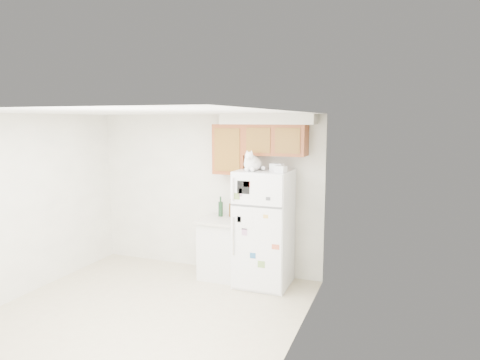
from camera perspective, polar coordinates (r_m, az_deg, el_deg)
The scene contains 9 objects.
ground_plane at distance 5.65m, azimuth -13.38°, elevation -17.58°, with size 3.80×4.00×0.01m, color beige.
room_shell at distance 5.29m, azimuth -11.39°, elevation -0.20°, with size 3.84×4.04×2.52m.
refrigerator at distance 6.27m, azimuth 3.19°, elevation -6.43°, with size 0.76×0.78×1.70m.
base_counter at distance 6.67m, azimuth -2.37°, elevation -8.99°, with size 0.64×0.64×0.92m.
cat at distance 6.03m, azimuth 1.62°, elevation 2.30°, with size 0.30×0.43×0.31m.
storage_box_back at distance 6.09m, azimuth 4.95°, elevation 1.73°, with size 0.18×0.13×0.10m, color white.
storage_box_front at distance 5.89m, azimuth 5.43°, elevation 1.46°, with size 0.15×0.11×0.09m, color white.
bottle_green at distance 6.68m, azimuth -2.60°, elevation -3.54°, with size 0.07×0.07×0.31m, color #19381E, non-canonical shape.
bottle_amber at distance 6.66m, azimuth -1.21°, elevation -3.70°, with size 0.07×0.07×0.28m, color #593814, non-canonical shape.
Camera 1 is at (2.92, -4.18, 2.42)m, focal length 32.00 mm.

